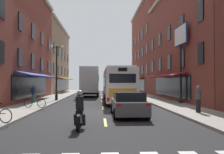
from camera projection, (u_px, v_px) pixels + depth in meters
name	position (u px, v px, depth m)	size (l,w,h in m)	color
ground_plane	(104.00, 114.00, 15.28)	(34.80, 80.00, 0.10)	#28282B
lane_centre_dashes	(104.00, 113.00, 15.03)	(0.14, 73.90, 0.01)	#DBCC4C
sidewalk_left	(11.00, 113.00, 14.96)	(3.00, 80.00, 0.14)	#A39E93
sidewalk_right	(193.00, 111.00, 15.60)	(3.00, 80.00, 0.14)	#A39E93
billboard_sign	(181.00, 43.00, 21.30)	(0.40, 3.06, 6.98)	black
transit_bus	(117.00, 85.00, 23.87)	(2.67, 11.76, 3.33)	silver
box_truck	(90.00, 82.00, 32.48)	(2.51, 6.66, 4.00)	white
sedan_near	(128.00, 104.00, 13.83)	(1.94, 4.25, 1.43)	#515154
sedan_mid	(90.00, 90.00, 41.13)	(2.00, 4.81, 1.34)	silver
motorcycle_rider	(80.00, 112.00, 10.18)	(0.62, 2.07, 1.66)	black
bicycle_mid	(35.00, 103.00, 17.18)	(1.68, 0.55, 0.91)	black
pedestrian_near	(34.00, 93.00, 21.88)	(0.52, 0.47, 1.61)	#33663F
pedestrian_mid	(198.00, 99.00, 14.49)	(0.36, 0.36, 1.65)	black
street_lamp_twin	(57.00, 70.00, 24.57)	(1.42, 0.32, 5.69)	black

